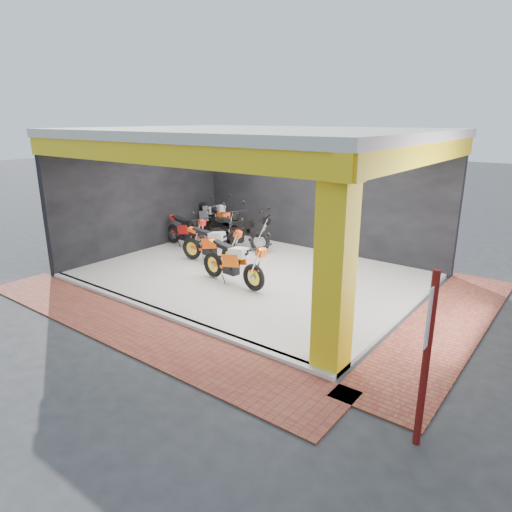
% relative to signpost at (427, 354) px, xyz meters
% --- Properties ---
extents(ground, '(80.00, 80.00, 0.00)m').
position_rel_signpost_xyz_m(ground, '(-5.48, 1.68, -1.27)').
color(ground, '#2D2D30').
rests_on(ground, ground).
extents(showroom_floor, '(8.00, 6.00, 0.10)m').
position_rel_signpost_xyz_m(showroom_floor, '(-5.48, 3.68, -1.22)').
color(showroom_floor, white).
rests_on(showroom_floor, ground).
extents(showroom_ceiling, '(8.40, 6.40, 0.20)m').
position_rel_signpost_xyz_m(showroom_ceiling, '(-5.48, 3.68, 2.33)').
color(showroom_ceiling, beige).
rests_on(showroom_ceiling, corner_column).
extents(back_wall, '(8.20, 0.20, 3.50)m').
position_rel_signpost_xyz_m(back_wall, '(-5.48, 6.78, 0.48)').
color(back_wall, black).
rests_on(back_wall, ground).
extents(left_wall, '(0.20, 6.20, 3.50)m').
position_rel_signpost_xyz_m(left_wall, '(-9.58, 3.68, 0.48)').
color(left_wall, black).
rests_on(left_wall, ground).
extents(corner_column, '(0.50, 0.50, 3.50)m').
position_rel_signpost_xyz_m(corner_column, '(-1.73, 0.93, 0.48)').
color(corner_column, yellow).
rests_on(corner_column, ground).
extents(header_beam_front, '(8.40, 0.30, 0.40)m').
position_rel_signpost_xyz_m(header_beam_front, '(-5.48, 0.68, 2.03)').
color(header_beam_front, yellow).
rests_on(header_beam_front, corner_column).
extents(header_beam_right, '(0.30, 6.40, 0.40)m').
position_rel_signpost_xyz_m(header_beam_right, '(-1.48, 3.68, 2.03)').
color(header_beam_right, yellow).
rests_on(header_beam_right, corner_column).
extents(floor_kerb, '(8.00, 0.20, 0.10)m').
position_rel_signpost_xyz_m(floor_kerb, '(-5.48, 0.66, -1.22)').
color(floor_kerb, white).
rests_on(floor_kerb, ground).
extents(paver_front, '(9.00, 1.40, 0.03)m').
position_rel_signpost_xyz_m(paver_front, '(-5.48, -0.12, -1.25)').
color(paver_front, '#984D32').
rests_on(paver_front, ground).
extents(paver_right, '(1.40, 7.00, 0.03)m').
position_rel_signpost_xyz_m(paver_right, '(-0.68, 3.68, -1.25)').
color(paver_right, '#984D32').
rests_on(paver_right, ground).
extents(signpost, '(0.09, 0.32, 2.31)m').
position_rel_signpost_xyz_m(signpost, '(0.00, 0.00, 0.00)').
color(signpost, '#64120F').
rests_on(signpost, ground).
extents(moto_hero, '(2.21, 1.01, 1.31)m').
position_rel_signpost_xyz_m(moto_hero, '(-4.68, 2.72, -0.51)').
color(moto_hero, '#FF5B0A').
rests_on(moto_hero, showroom_floor).
extents(moto_row_a, '(2.12, 1.01, 1.25)m').
position_rel_signpost_xyz_m(moto_row_a, '(-6.25, 3.78, -0.54)').
color(moto_row_a, '#EA4009').
rests_on(moto_row_a, showroom_floor).
extents(moto_row_b, '(2.10, 1.03, 1.23)m').
position_rel_signpost_xyz_m(moto_row_b, '(-7.98, 4.30, -0.55)').
color(moto_row_b, red).
rests_on(moto_row_b, showroom_floor).
extents(moto_row_c, '(2.47, 1.74, 1.42)m').
position_rel_signpost_xyz_m(moto_row_c, '(-7.43, 5.18, -0.46)').
color(moto_row_c, black).
rests_on(moto_row_c, showroom_floor).
extents(moto_row_d, '(2.24, 1.31, 1.29)m').
position_rel_signpost_xyz_m(moto_row_d, '(-6.47, 5.34, -0.52)').
color(moto_row_d, black).
rests_on(moto_row_d, showroom_floor).
extents(moto_row_e, '(2.56, 1.64, 1.46)m').
position_rel_signpost_xyz_m(moto_row_e, '(-8.38, 5.64, -0.43)').
color(moto_row_e, '#96999D').
rests_on(moto_row_e, showroom_floor).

